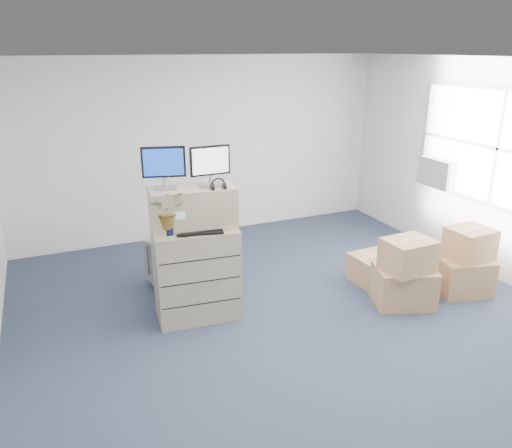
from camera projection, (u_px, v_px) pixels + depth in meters
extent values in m
plane|color=#232B40|center=(308.00, 337.00, 5.29)|extent=(7.00, 7.00, 0.00)
cube|color=silver|center=(202.00, 148.00, 7.85)|extent=(6.00, 0.02, 2.80)
cube|color=#959698|center=(500.00, 149.00, 6.26)|extent=(0.06, 2.72, 1.52)
cube|color=white|center=(498.00, 149.00, 6.25)|extent=(0.01, 2.60, 1.40)
cube|color=#BCBCB8|center=(438.00, 173.00, 7.17)|extent=(0.24, 0.60, 0.40)
cube|color=tan|center=(196.00, 273.00, 5.57)|extent=(0.95, 0.64, 1.05)
cube|color=tan|center=(193.00, 208.00, 5.36)|extent=(0.94, 0.54, 0.45)
cube|color=#99999E|center=(165.00, 188.00, 5.23)|extent=(0.27, 0.23, 0.02)
cylinder|color=#99999E|center=(165.00, 182.00, 5.21)|extent=(0.04, 0.04, 0.11)
cube|color=black|center=(163.00, 162.00, 5.13)|extent=(0.45, 0.14, 0.32)
cube|color=navy|center=(163.00, 162.00, 5.12)|extent=(0.40, 0.11, 0.28)
cube|color=#99999E|center=(211.00, 185.00, 5.33)|extent=(0.24, 0.17, 0.02)
cylinder|color=#99999E|center=(211.00, 180.00, 5.31)|extent=(0.04, 0.04, 0.10)
cube|color=black|center=(210.00, 160.00, 5.24)|extent=(0.44, 0.04, 0.31)
cube|color=silver|center=(211.00, 161.00, 5.22)|extent=(0.40, 0.02, 0.27)
torus|color=black|center=(218.00, 185.00, 5.20)|extent=(0.16, 0.03, 0.16)
cube|color=black|center=(200.00, 231.00, 5.28)|extent=(0.53, 0.31, 0.03)
ellipsoid|color=silver|center=(224.00, 228.00, 5.36)|extent=(0.11, 0.08, 0.03)
cylinder|color=#909498|center=(201.00, 215.00, 5.45)|extent=(0.07, 0.07, 0.23)
cube|color=silver|center=(190.00, 226.00, 5.43)|extent=(0.06, 0.06, 0.02)
cube|color=black|center=(190.00, 221.00, 5.41)|extent=(0.06, 0.04, 0.11)
cube|color=black|center=(219.00, 219.00, 5.60)|extent=(0.22, 0.17, 0.06)
cube|color=#3A8EC7|center=(224.00, 213.00, 5.57)|extent=(0.25, 0.20, 0.09)
cylinder|color=#A9BE99|center=(169.00, 234.00, 5.21)|extent=(0.20, 0.20, 0.02)
cylinder|color=black|center=(169.00, 228.00, 5.19)|extent=(0.17, 0.17, 0.13)
imported|color=#25631C|center=(168.00, 213.00, 5.14)|extent=(0.40, 0.44, 0.31)
imported|color=slate|center=(183.00, 258.00, 6.36)|extent=(0.93, 0.91, 0.73)
cube|color=#A37D4F|center=(403.00, 286.00, 5.92)|extent=(0.81, 0.71, 0.47)
cube|color=#A37D4F|center=(462.00, 275.00, 6.21)|extent=(0.73, 0.64, 0.45)
cube|color=#A37D4F|center=(374.00, 268.00, 6.50)|extent=(0.58, 0.54, 0.37)
cube|color=#A37D4F|center=(408.00, 255.00, 5.71)|extent=(0.56, 0.46, 0.38)
cube|color=#A37D4F|center=(470.00, 244.00, 6.08)|extent=(0.52, 0.47, 0.38)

